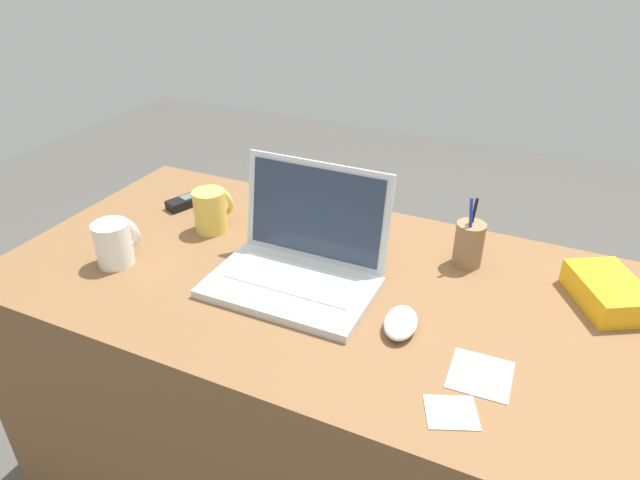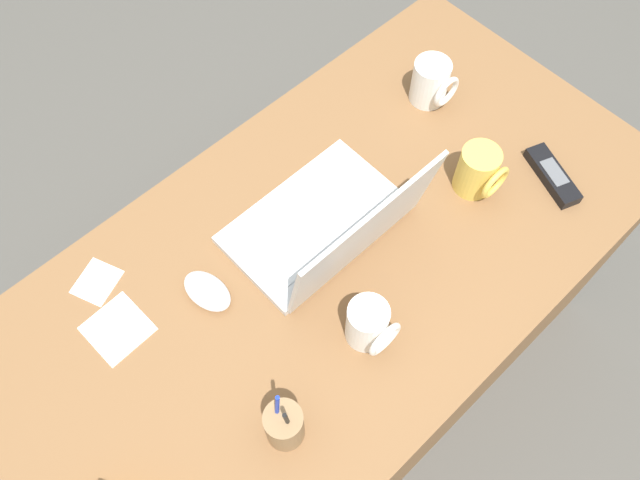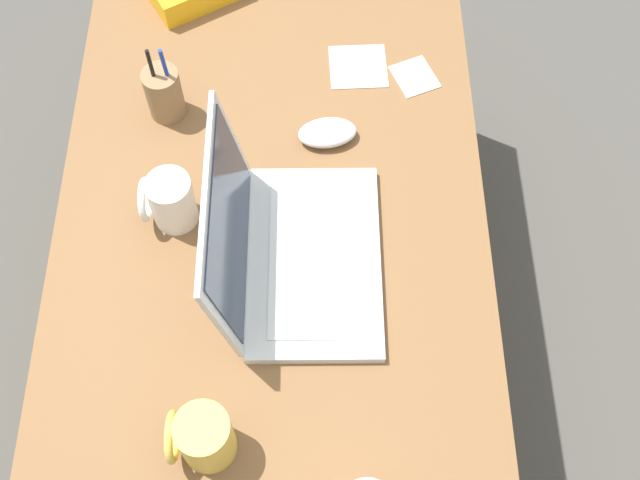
{
  "view_description": "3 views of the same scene",
  "coord_description": "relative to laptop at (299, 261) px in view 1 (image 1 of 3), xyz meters",
  "views": [
    {
      "loc": [
        0.36,
        -0.93,
        1.42
      ],
      "look_at": [
        -0.07,
        -0.01,
        0.83
      ],
      "focal_mm": 31.9,
      "sensor_mm": 36.0,
      "label": 1
    },
    {
      "loc": [
        0.32,
        0.4,
        1.84
      ],
      "look_at": [
        -0.07,
        -0.01,
        0.8
      ],
      "focal_mm": 36.0,
      "sensor_mm": 36.0,
      "label": 2
    },
    {
      "loc": [
        -0.7,
        -0.08,
        1.9
      ],
      "look_at": [
        -0.08,
        -0.08,
        0.77
      ],
      "focal_mm": 44.77,
      "sensor_mm": 36.0,
      "label": 3
    }
  ],
  "objects": [
    {
      "name": "laptop",
      "position": [
        0.0,
        0.0,
        0.0
      ],
      "size": [
        0.35,
        0.26,
        0.24
      ],
      "color": "silver",
      "rests_on": "desk"
    },
    {
      "name": "paper_note_near_laptop",
      "position": [
        0.41,
        -0.13,
        -0.05
      ],
      "size": [
        0.11,
        0.11,
        0.0
      ],
      "primitive_type": "cube",
      "rotation": [
        0.0,
        0.0,
        0.04
      ],
      "color": "white",
      "rests_on": "desk"
    },
    {
      "name": "pen_holder",
      "position": [
        0.31,
        0.22,
        0.0
      ],
      "size": [
        0.06,
        0.06,
        0.17
      ],
      "color": "olive",
      "rests_on": "desk"
    },
    {
      "name": "coffee_mug_tall",
      "position": [
        -0.3,
        0.11,
        0.0
      ],
      "size": [
        0.08,
        0.09,
        0.11
      ],
      "color": "#E0BC4C",
      "rests_on": "desk"
    },
    {
      "name": "coffee_mug_white",
      "position": [
        0.09,
        0.19,
        0.0
      ],
      "size": [
        0.07,
        0.09,
        0.1
      ],
      "color": "white",
      "rests_on": "desk"
    },
    {
      "name": "desk",
      "position": [
        0.11,
        0.03,
        -0.42
      ],
      "size": [
        1.56,
        0.73,
        0.73
      ],
      "primitive_type": "cube",
      "color": "brown",
      "rests_on": "ground"
    },
    {
      "name": "computer_mouse",
      "position": [
        0.25,
        -0.07,
        -0.03
      ],
      "size": [
        0.08,
        0.11,
        0.03
      ],
      "primitive_type": "ellipsoid",
      "rotation": [
        0.0,
        0.0,
        0.13
      ],
      "color": "white",
      "rests_on": "desk"
    },
    {
      "name": "snack_bag",
      "position": [
        0.6,
        0.19,
        -0.02
      ],
      "size": [
        0.19,
        0.21,
        0.05
      ],
      "primitive_type": "cube",
      "rotation": [
        0.0,
        0.0,
        0.53
      ],
      "color": "#F2AD19",
      "rests_on": "desk"
    },
    {
      "name": "coffee_mug_spare",
      "position": [
        -0.4,
        -0.11,
        0.0
      ],
      "size": [
        0.08,
        0.09,
        0.1
      ],
      "color": "white",
      "rests_on": "desk"
    },
    {
      "name": "paper_note_left",
      "position": [
        0.39,
        -0.23,
        -0.05
      ],
      "size": [
        0.1,
        0.1,
        0.0
      ],
      "primitive_type": "cube",
      "rotation": [
        0.0,
        0.0,
        0.39
      ],
      "color": "white",
      "rests_on": "desk"
    },
    {
      "name": "cordless_phone",
      "position": [
        -0.43,
        0.21,
        -0.04
      ],
      "size": [
        0.09,
        0.15,
        0.03
      ],
      "color": "black",
      "rests_on": "desk"
    }
  ]
}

